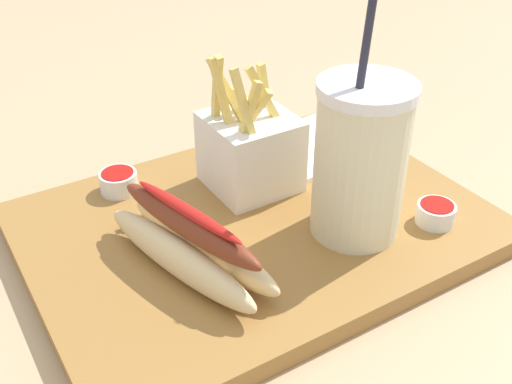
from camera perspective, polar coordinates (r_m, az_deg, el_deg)
ground_plane at (r=0.62m, az=0.00°, el=-4.66°), size 2.40×2.40×0.02m
food_tray at (r=0.61m, az=0.00°, el=-3.16°), size 0.43×0.32×0.02m
soda_cup at (r=0.56m, az=9.60°, el=2.93°), size 0.09×0.09×0.24m
fries_basket at (r=0.63m, az=-0.56°, el=3.96°), size 0.08×0.08×0.15m
hot_dog_1 at (r=0.53m, az=-6.14°, el=-4.76°), size 0.10×0.19×0.06m
ketchup_cup_1 at (r=0.61m, az=16.27°, el=-1.84°), size 0.04×0.04×0.02m
ketchup_cup_2 at (r=0.65m, az=-12.58°, el=1.01°), size 0.04×0.04×0.02m
napkin_stack at (r=0.72m, az=5.17°, el=4.29°), size 0.13×0.12×0.01m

